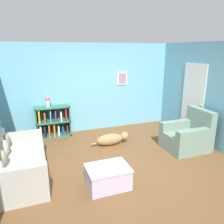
% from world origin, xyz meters
% --- Properties ---
extents(ground_plane, '(14.00, 14.00, 0.00)m').
position_xyz_m(ground_plane, '(0.00, 0.00, 0.00)').
color(ground_plane, brown).
extents(wall_back, '(5.60, 0.13, 2.60)m').
position_xyz_m(wall_back, '(0.00, 2.25, 1.30)').
color(wall_back, '#6BADC6').
rests_on(wall_back, ground_plane).
extents(wall_right, '(0.16, 5.00, 2.60)m').
position_xyz_m(wall_right, '(2.55, 0.02, 1.29)').
color(wall_right, '#6BADC6').
rests_on(wall_right, ground_plane).
extents(couch, '(0.92, 1.75, 0.79)m').
position_xyz_m(couch, '(-2.05, 0.05, 0.31)').
color(couch, '#ADA89E').
rests_on(couch, ground_plane).
extents(bookshelf, '(0.94, 0.32, 0.89)m').
position_xyz_m(bookshelf, '(-1.19, 2.04, 0.42)').
color(bookshelf, '#2D6B56').
rests_on(bookshelf, ground_plane).
extents(recliner_chair, '(1.01, 0.86, 1.00)m').
position_xyz_m(recliner_chair, '(1.89, 0.05, 0.34)').
color(recliner_chair, gray).
rests_on(recliner_chair, ground_plane).
extents(coffee_table, '(0.76, 0.57, 0.39)m').
position_xyz_m(coffee_table, '(-0.51, -0.76, 0.21)').
color(coffee_table, '#BCB2D1').
rests_on(coffee_table, ground_plane).
extents(dog, '(1.03, 0.27, 0.30)m').
position_xyz_m(dog, '(0.19, 0.92, 0.16)').
color(dog, '#9E7A4C').
rests_on(dog, ground_plane).
extents(vase, '(0.13, 0.13, 0.31)m').
position_xyz_m(vase, '(-1.28, 2.02, 1.06)').
color(vase, silver).
rests_on(vase, bookshelf).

